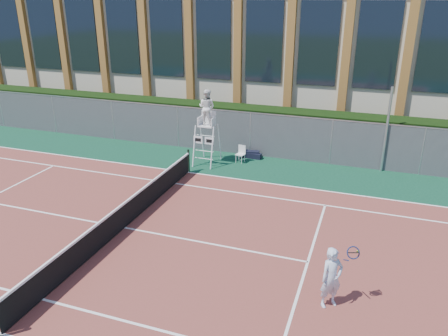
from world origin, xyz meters
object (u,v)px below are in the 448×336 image
(umpire_chair, at_px, (207,109))
(tennis_player, at_px, (332,278))
(plastic_chair, at_px, (241,152))
(steel_pole, at_px, (387,130))

(umpire_chair, distance_m, tennis_player, 11.35)
(plastic_chair, distance_m, tennis_player, 10.89)
(steel_pole, height_order, tennis_player, steel_pole)
(steel_pole, distance_m, umpire_chair, 8.21)
(tennis_player, bearing_deg, umpire_chair, 127.87)
(umpire_chair, distance_m, plastic_chair, 2.71)
(plastic_chair, xyz_separation_m, tennis_player, (5.36, -9.47, 0.38))
(steel_pole, xyz_separation_m, umpire_chair, (-8.02, -1.65, 0.69))
(steel_pole, bearing_deg, umpire_chair, -168.36)
(steel_pole, distance_m, tennis_player, 10.62)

